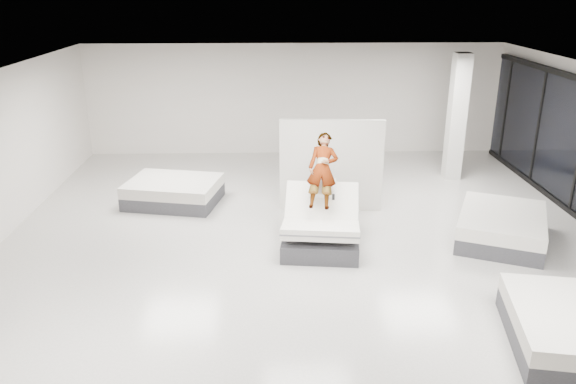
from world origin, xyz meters
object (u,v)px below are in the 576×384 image
object	(u,v)px
hero_bed	(321,228)
column	(457,118)
flat_bed_right_near	(569,329)
flat_bed_left_far	(174,192)
person	(322,182)
divider_panel	(331,166)
flat_bed_right_far	(501,227)
remote	(333,197)

from	to	relation	value
hero_bed	column	world-z (taller)	column
flat_bed_right_near	flat_bed_left_far	distance (m)	8.51
person	column	xyz separation A→B (m)	(3.71, 3.60, 0.42)
divider_panel	flat_bed_right_far	xyz separation A→B (m)	(3.19, -1.72, -0.74)
flat_bed_right_far	flat_bed_right_near	bearing A→B (deg)	-97.06
divider_panel	flat_bed_right_near	xyz separation A→B (m)	(2.76, -5.19, -0.75)
hero_bed	person	xyz separation A→B (m)	(0.04, 0.32, 0.82)
column	flat_bed_left_far	bearing A→B (deg)	-167.13
hero_bed	remote	xyz separation A→B (m)	(0.22, -0.05, 0.65)
person	divider_panel	distance (m)	1.54
divider_panel	flat_bed_right_far	distance (m)	3.70
hero_bed	flat_bed_right_near	world-z (taller)	hero_bed
flat_bed_right_far	column	xyz separation A→B (m)	(0.19, 3.82, 1.31)
hero_bed	flat_bed_right_near	bearing A→B (deg)	-47.11
person	column	distance (m)	5.19
person	flat_bed_right_near	size ratio (longest dim) A/B	0.69
remote	flat_bed_right_far	xyz separation A→B (m)	(3.34, 0.15, -0.72)
flat_bed_left_far	column	distance (m)	7.24
person	flat_bed_right_near	distance (m)	4.90
person	divider_panel	bearing A→B (deg)	84.23
remote	flat_bed_left_far	distance (m)	4.22
flat_bed_left_far	flat_bed_right_far	bearing A→B (deg)	-18.37
flat_bed_right_near	remote	bearing A→B (deg)	131.30
remote	flat_bed_right_far	world-z (taller)	remote
flat_bed_right_near	flat_bed_left_far	xyz separation A→B (m)	(-6.32, 5.70, -0.00)
hero_bed	divider_panel	xyz separation A→B (m)	(0.37, 1.82, 0.67)
column	hero_bed	bearing A→B (deg)	-133.73
divider_panel	person	bearing A→B (deg)	-98.28
flat_bed_right_near	divider_panel	bearing A→B (deg)	117.99
remote	flat_bed_right_far	bearing A→B (deg)	9.29
flat_bed_left_far	hero_bed	bearing A→B (deg)	-36.22
flat_bed_right_near	flat_bed_left_far	world-z (taller)	flat_bed_right_near
divider_panel	hero_bed	bearing A→B (deg)	-97.27
hero_bed	divider_panel	bearing A→B (deg)	78.47
flat_bed_right_far	column	bearing A→B (deg)	87.12
remote	flat_bed_right_near	distance (m)	4.47
person	column	bearing A→B (deg)	50.88
hero_bed	remote	size ratio (longest dim) A/B	14.52
person	flat_bed_right_near	xyz separation A→B (m)	(3.09, -3.69, -0.90)
divider_panel	column	world-z (taller)	column
remote	divider_panel	bearing A→B (deg)	92.01
flat_bed_right_far	column	world-z (taller)	column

